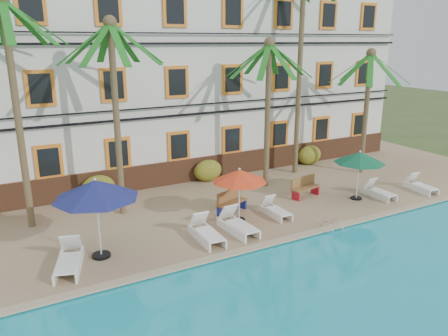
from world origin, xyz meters
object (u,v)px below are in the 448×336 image
umbrella_green (360,158)px  pool_ladder (332,230)px  lounger_d (275,210)px  lounger_c (237,224)px  palm_e (368,94)px  lounger_f (420,186)px  lounger_b (206,232)px  palm_c (268,93)px  palm_d (301,47)px  umbrella_blue (96,190)px  lounger_a (69,260)px  umbrella_red (239,176)px  palm_b (115,92)px  bench_right (305,187)px  lounger_e (378,191)px  bench_left (230,201)px  palm_a (13,85)px

umbrella_green → pool_ladder: bearing=-148.1°
lounger_d → lounger_c: bearing=-163.8°
palm_e → lounger_f: (0.21, -3.59, -3.98)m
lounger_b → lounger_f: bearing=-0.5°
lounger_c → palm_c: bearing=45.5°
palm_d → umbrella_blue: 13.16m
lounger_a → lounger_c: (6.00, -0.16, 0.00)m
umbrella_blue → lounger_d: bearing=1.3°
umbrella_red → lounger_a: (-6.60, -0.72, -1.55)m
umbrella_blue → lounger_f: size_ratio=1.58×
lounger_c → lounger_d: size_ratio=1.22×
palm_b → bench_right: palm_b is taller
lounger_d → pool_ladder: (1.10, -2.18, -0.25)m
palm_b → lounger_d: bearing=-31.1°
umbrella_green → lounger_d: 4.67m
umbrella_blue → lounger_e: 12.69m
palm_e → palm_c: bearing=174.2°
palm_c → lounger_b: (-5.29, -4.08, -4.25)m
bench_right → lounger_f: bearing=-20.6°
umbrella_red → umbrella_green: bearing=-3.9°
umbrella_blue → lounger_b: (3.62, -0.51, -2.05)m
palm_d → lounger_e: bearing=-79.0°
palm_b → palm_d: size_ratio=0.74×
bench_right → pool_ladder: (-1.40, -3.41, -0.47)m
umbrella_green → lounger_f: 3.90m
lounger_e → pool_ladder: lounger_e is taller
palm_d → pool_ladder: 9.95m
umbrella_green → lounger_b: bearing=-176.2°
palm_b → lounger_f: 14.59m
lounger_b → bench_right: (5.97, 1.91, 0.18)m
palm_c → lounger_d: bearing=-118.2°
lounger_a → lounger_c: same height
palm_c → bench_left: palm_c is taller
umbrella_red → lounger_b: (-1.92, -0.93, -1.56)m
palm_d → lounger_b: 11.36m
umbrella_green → bench_right: (-1.86, 1.38, -1.45)m
palm_c → bench_left: bearing=-145.9°
palm_a → lounger_e: palm_a is taller
bench_left → pool_ladder: (2.49, -3.41, -0.47)m
palm_c → umbrella_blue: bearing=-158.2°
palm_c → lounger_b: palm_c is taller
palm_a → lounger_a: bearing=-80.4°
umbrella_green → bench_right: bearing=143.3°
umbrella_red → pool_ladder: size_ratio=2.93×
umbrella_blue → lounger_c: size_ratio=1.38×
palm_d → umbrella_red: palm_d is taller
umbrella_green → lounger_c: size_ratio=1.13×
palm_c → umbrella_green: 5.09m
palm_a → bench_right: size_ratio=5.45×
palm_c → lounger_c: size_ratio=3.53×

